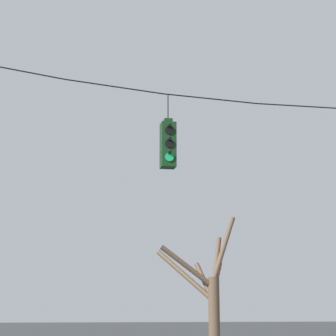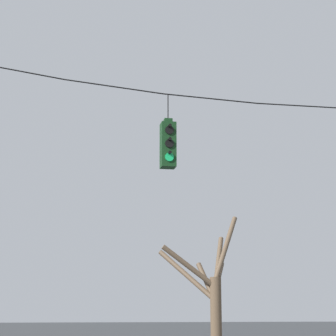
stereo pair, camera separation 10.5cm
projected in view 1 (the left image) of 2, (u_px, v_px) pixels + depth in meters
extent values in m
cylinder|color=black|center=(14.00, 70.00, 14.85)|extent=(2.31, 0.03, 0.34)
cylinder|color=black|center=(115.00, 87.00, 15.20)|extent=(2.31, 0.03, 0.24)
cylinder|color=black|center=(211.00, 99.00, 15.58)|extent=(2.30, 0.03, 0.13)
cylinder|color=black|center=(302.00, 106.00, 15.97)|extent=(2.30, 0.03, 0.03)
cube|color=#143819|center=(168.00, 145.00, 15.14)|extent=(0.34, 0.34, 1.06)
cube|color=#143819|center=(168.00, 121.00, 15.26)|extent=(0.19, 0.19, 0.10)
cylinder|color=black|center=(168.00, 107.00, 15.34)|extent=(0.02, 0.02, 0.61)
cylinder|color=black|center=(169.00, 130.00, 15.03)|extent=(0.20, 0.03, 0.20)
cylinder|color=black|center=(170.00, 126.00, 15.00)|extent=(0.07, 0.12, 0.07)
cylinder|color=black|center=(169.00, 143.00, 14.96)|extent=(0.20, 0.03, 0.20)
cylinder|color=black|center=(170.00, 139.00, 14.94)|extent=(0.07, 0.12, 0.07)
cylinder|color=#19C666|center=(169.00, 157.00, 14.89)|extent=(0.20, 0.03, 0.20)
cylinder|color=black|center=(170.00, 153.00, 14.87)|extent=(0.07, 0.12, 0.07)
cylinder|color=brown|center=(214.00, 322.00, 23.25)|extent=(0.40, 0.40, 3.17)
cylinder|color=brown|center=(224.00, 248.00, 24.49)|extent=(1.34, 1.41, 2.53)
cylinder|color=brown|center=(216.00, 262.00, 24.38)|extent=(0.80, 1.49, 1.99)
cylinder|color=brown|center=(205.00, 283.00, 23.94)|extent=(0.65, 1.11, 1.54)
cylinder|color=brown|center=(217.00, 276.00, 24.27)|extent=(0.79, 1.45, 1.16)
cylinder|color=brown|center=(188.00, 267.00, 23.46)|extent=(2.05, 0.24, 1.56)
cylinder|color=brown|center=(185.00, 276.00, 24.21)|extent=(1.96, 1.80, 2.00)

